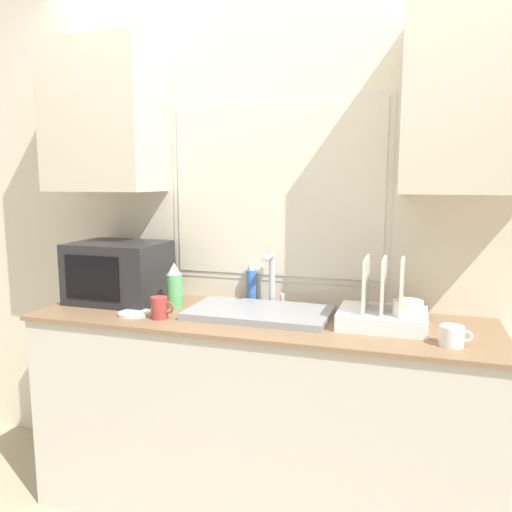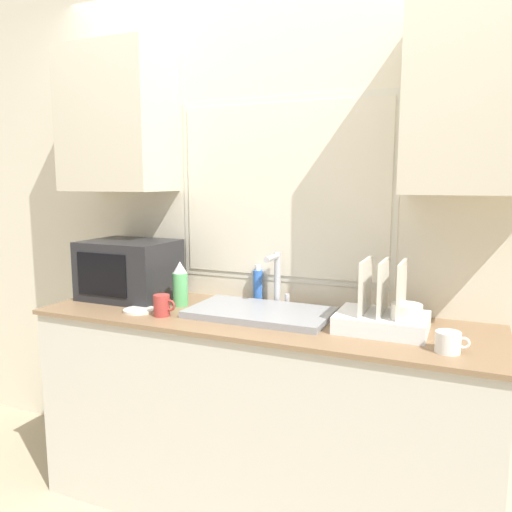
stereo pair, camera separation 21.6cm
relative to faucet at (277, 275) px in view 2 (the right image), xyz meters
The scene contains 11 objects.
countertop 0.65m from the faucet, 91.50° to the right, with size 2.05×0.63×0.93m.
wall_back 0.34m from the faucet, 94.49° to the left, with size 6.00×0.38×2.60m.
sink_basin 0.24m from the faucet, 91.26° to the right, with size 0.63×0.36×0.03m.
faucet is the anchor object (origin of this frame).
microwave 0.77m from the faucet, 169.48° to the right, with size 0.45×0.35×0.30m.
dish_rack 0.59m from the faucet, 21.08° to the right, with size 0.36×0.27×0.29m.
spray_bottle 0.47m from the faucet, 157.83° to the right, with size 0.07×0.07×0.22m.
soap_bottle 0.15m from the faucet, 157.11° to the left, with size 0.05×0.05×0.19m.
mug_near_sink 0.56m from the faucet, 137.71° to the right, with size 0.11×0.07×0.10m.
mug_by_rack 0.89m from the faucet, 25.44° to the right, with size 0.12×0.09×0.08m.
small_plate 0.67m from the faucet, 147.55° to the right, with size 0.15×0.15×0.01m.
Camera 2 is at (0.85, -1.69, 1.54)m, focal length 35.00 mm.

